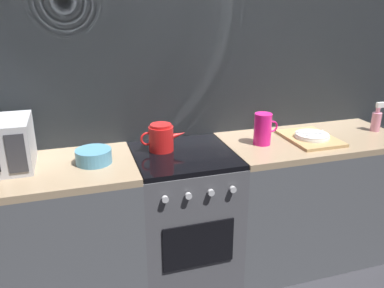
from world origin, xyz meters
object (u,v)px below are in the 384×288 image
(kettle, at_px, (161,138))
(mixing_bowl, at_px, (94,156))
(pitcher, at_px, (263,129))
(stove_unit, at_px, (184,218))
(dish_pile, at_px, (311,137))
(spray_bottle, at_px, (376,120))

(kettle, height_order, mixing_bowl, kettle)
(kettle, relative_size, pitcher, 1.42)
(stove_unit, relative_size, kettle, 3.16)
(stove_unit, relative_size, mixing_bowl, 4.50)
(mixing_bowl, xyz_separation_m, dish_pile, (1.38, -0.02, -0.02))
(mixing_bowl, height_order, dish_pile, mixing_bowl)
(dish_pile, bearing_deg, spray_bottle, 3.61)
(kettle, xyz_separation_m, spray_bottle, (1.51, -0.07, -0.00))
(stove_unit, distance_m, pitcher, 0.76)
(stove_unit, relative_size, spray_bottle, 4.43)
(mixing_bowl, distance_m, dish_pile, 1.38)
(stove_unit, distance_m, spray_bottle, 1.50)
(stove_unit, xyz_separation_m, pitcher, (0.52, -0.00, 0.55))
(dish_pile, relative_size, spray_bottle, 1.97)
(pitcher, height_order, dish_pile, pitcher)
(mixing_bowl, height_order, pitcher, pitcher)
(mixing_bowl, relative_size, spray_bottle, 0.99)
(dish_pile, bearing_deg, kettle, 173.80)
(kettle, distance_m, dish_pile, 0.98)
(dish_pile, height_order, spray_bottle, spray_bottle)
(kettle, height_order, dish_pile, kettle)
(pitcher, xyz_separation_m, dish_pile, (0.34, -0.02, -0.08))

